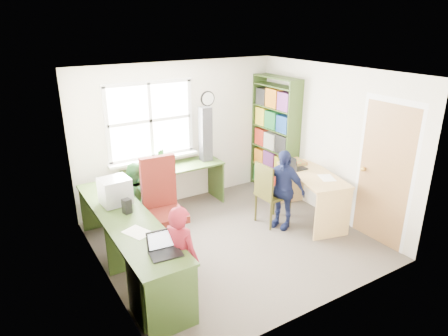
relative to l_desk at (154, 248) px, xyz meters
name	(u,v)px	position (x,y,z in m)	size (l,w,h in m)	color
room	(231,160)	(1.32, 0.38, 0.76)	(3.64, 3.44, 2.44)	#443D35
l_desk	(154,248)	(0.00, 0.00, 0.00)	(2.38, 2.95, 0.75)	#364F1F
right_desk	(312,186)	(2.74, 0.23, 0.10)	(0.93, 1.45, 0.77)	#E2B871
bookshelf	(275,138)	(2.96, 1.47, 0.55)	(0.30, 1.02, 2.10)	#364F1F
swivel_chair	(163,212)	(0.39, 0.62, 0.11)	(0.65, 0.65, 1.31)	black
wooden_chair	(269,192)	(2.07, 0.44, 0.09)	(0.45, 0.45, 1.00)	#393613
crt_monitor	(115,191)	(-0.18, 0.81, 0.48)	(0.39, 0.35, 0.36)	#959699
laptop_left	(164,248)	(-0.11, -0.59, 0.35)	(0.35, 0.30, 0.22)	black
laptop_right	(294,165)	(2.65, 0.57, 0.37)	(0.28, 0.34, 0.22)	black
speaker_a	(127,206)	(-0.14, 0.48, 0.39)	(0.11, 0.11, 0.19)	black
speaker_b	(110,188)	(-0.14, 1.17, 0.38)	(0.10, 0.10, 0.16)	black
cd_tower	(206,134)	(1.67, 1.71, 0.75)	(0.19, 0.17, 0.92)	black
game_box	(294,162)	(2.78, 0.71, 0.35)	(0.35, 0.35, 0.06)	red
paper_a	(137,232)	(-0.21, -0.05, 0.30)	(0.32, 0.37, 0.00)	white
paper_b	(327,178)	(2.79, -0.01, 0.32)	(0.31, 0.35, 0.00)	white
potted_plant	(159,158)	(0.84, 1.79, 0.45)	(0.17, 0.14, 0.32)	#327E34
person_red	(181,257)	(0.08, -0.57, 0.15)	(0.45, 0.29, 1.22)	maroon
person_green	(137,199)	(0.22, 1.19, 0.11)	(0.55, 0.43, 1.13)	#29672A
person_navy	(282,189)	(2.18, 0.28, 0.16)	(0.72, 0.30, 1.24)	#151C42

